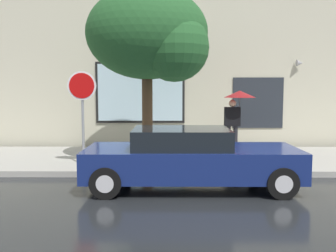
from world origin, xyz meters
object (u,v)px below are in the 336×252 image
(parked_car, at_px, (190,158))
(pedestrian_with_umbrella, at_px, (237,103))
(street_tree, at_px, (152,37))
(stop_sign, at_px, (82,99))

(parked_car, distance_m, pedestrian_with_umbrella, 4.28)
(pedestrian_with_umbrella, height_order, street_tree, street_tree)
(parked_car, height_order, pedestrian_with_umbrella, pedestrian_with_umbrella)
(pedestrian_with_umbrella, xyz_separation_m, street_tree, (-2.61, -1.65, 1.85))
(pedestrian_with_umbrella, relative_size, street_tree, 0.42)
(pedestrian_with_umbrella, bearing_deg, stop_sign, -154.86)
(pedestrian_with_umbrella, relative_size, stop_sign, 0.80)
(parked_car, relative_size, stop_sign, 1.84)
(street_tree, relative_size, stop_sign, 1.91)
(parked_car, bearing_deg, stop_sign, 148.26)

